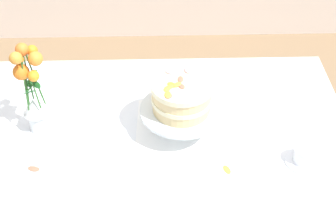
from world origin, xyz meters
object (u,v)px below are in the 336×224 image
teacup (305,156)px  dining_table (159,165)px  cake_stand (182,112)px  flower_vase (32,92)px  layer_cake (182,96)px

teacup → dining_table: bearing=170.1°
cake_stand → dining_table: bearing=-133.4°
cake_stand → teacup: (0.41, -0.17, -0.06)m
flower_vase → cake_stand: bearing=-2.3°
dining_table → teacup: bearing=-9.9°
cake_stand → layer_cake: 0.07m
cake_stand → flower_vase: (-0.51, 0.02, 0.09)m
layer_cake → flower_vase: (-0.51, 0.02, 0.01)m
dining_table → teacup: (0.49, -0.08, 0.12)m
layer_cake → flower_vase: flower_vase is taller
cake_stand → layer_cake: bearing=-164.8°
dining_table → cake_stand: 0.21m
cake_stand → teacup: cake_stand is taller
dining_table → flower_vase: flower_vase is taller
layer_cake → teacup: bearing=-22.8°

